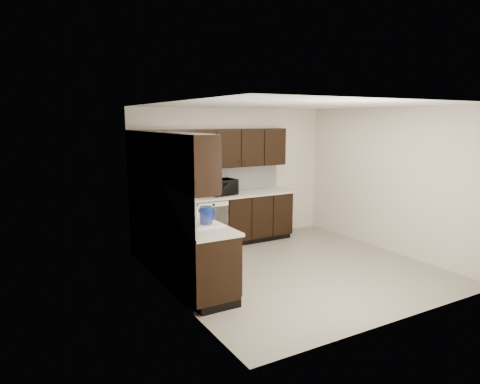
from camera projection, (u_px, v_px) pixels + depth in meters
name	position (u px, v px, depth m)	size (l,w,h in m)	color
floor	(294.00, 268.00, 6.64)	(4.00, 4.00, 0.00)	gray
ceiling	(298.00, 105.00, 6.23)	(4.00, 4.00, 0.00)	white
wall_back	(232.00, 175.00, 8.15)	(4.00, 0.02, 2.50)	beige
wall_left	(170.00, 202.00, 5.46)	(0.02, 4.00, 2.50)	beige
wall_right	(389.00, 180.00, 7.41)	(0.02, 4.00, 2.50)	beige
wall_front	(405.00, 214.00, 4.72)	(4.00, 0.02, 2.50)	beige
lower_cabinets	(205.00, 235.00, 7.03)	(3.00, 2.80, 0.90)	black
countertop	(204.00, 205.00, 6.95)	(3.03, 2.83, 0.04)	beige
backsplash	(187.00, 188.00, 6.98)	(3.00, 2.80, 0.48)	silver
upper_cabinets	(196.00, 152.00, 6.84)	(3.00, 2.80, 0.70)	black
dishwasher	(213.00, 221.00, 7.42)	(0.58, 0.04, 0.78)	beige
sink	(194.00, 227.00, 5.67)	(0.54, 0.82, 0.42)	beige
microwave	(222.00, 187.00, 7.71)	(0.51, 0.35, 0.28)	black
soap_bottle_a	(193.00, 209.00, 5.99)	(0.09, 0.09, 0.20)	gray
soap_bottle_b	(156.00, 199.00, 6.65)	(0.10, 0.10, 0.25)	gray
toaster_oven	(148.00, 195.00, 7.10)	(0.36, 0.27, 0.23)	silver
storage_bin	(159.00, 200.00, 6.71)	(0.52, 0.38, 0.20)	white
blue_pitcher	(206.00, 216.00, 5.48)	(0.17, 0.17, 0.25)	navy
teal_tumbler	(192.00, 209.00, 6.02)	(0.10, 0.10, 0.22)	#0C888D
paper_towel_roll	(162.00, 196.00, 6.82)	(0.13, 0.13, 0.29)	silver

